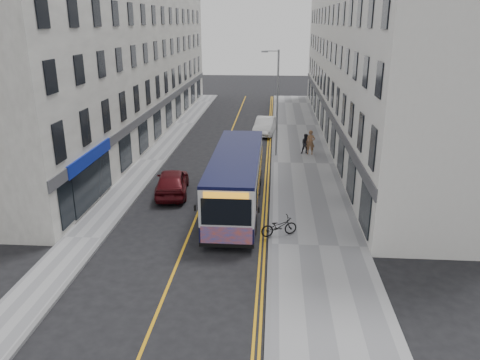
% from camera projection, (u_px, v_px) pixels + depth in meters
% --- Properties ---
extents(ground, '(140.00, 140.00, 0.00)m').
position_uv_depth(ground, '(190.00, 232.00, 23.29)').
color(ground, black).
rests_on(ground, ground).
extents(pavement_east, '(4.50, 64.00, 0.12)m').
position_uv_depth(pavement_east, '(303.00, 164.00, 34.15)').
color(pavement_east, '#939396').
rests_on(pavement_east, ground).
extents(pavement_west, '(2.00, 64.00, 0.12)m').
position_uv_depth(pavement_west, '(152.00, 160.00, 34.94)').
color(pavement_west, '#939396').
rests_on(pavement_west, ground).
extents(kerb_east, '(0.18, 64.00, 0.13)m').
position_uv_depth(kerb_east, '(273.00, 163.00, 34.31)').
color(kerb_east, slate).
rests_on(kerb_east, ground).
extents(kerb_west, '(0.18, 64.00, 0.13)m').
position_uv_depth(kerb_west, '(165.00, 161.00, 34.87)').
color(kerb_west, slate).
rests_on(kerb_west, ground).
extents(road_centre_line, '(0.12, 64.00, 0.01)m').
position_uv_depth(road_centre_line, '(219.00, 163.00, 34.61)').
color(road_centre_line, orange).
rests_on(road_centre_line, ground).
extents(road_dbl_yellow_inner, '(0.10, 64.00, 0.01)m').
position_uv_depth(road_dbl_yellow_inner, '(266.00, 164.00, 34.36)').
color(road_dbl_yellow_inner, orange).
rests_on(road_dbl_yellow_inner, ground).
extents(road_dbl_yellow_outer, '(0.10, 64.00, 0.01)m').
position_uv_depth(road_dbl_yellow_outer, '(269.00, 164.00, 34.35)').
color(road_dbl_yellow_outer, orange).
rests_on(road_dbl_yellow_outer, ground).
extents(terrace_east, '(6.00, 46.00, 13.00)m').
position_uv_depth(terrace_east, '(362.00, 63.00, 40.18)').
color(terrace_east, white).
rests_on(terrace_east, ground).
extents(terrace_west, '(6.00, 46.00, 13.00)m').
position_uv_depth(terrace_west, '(129.00, 62.00, 41.63)').
color(terrace_west, silver).
rests_on(terrace_west, ground).
extents(streetlamp, '(1.32, 0.18, 8.00)m').
position_uv_depth(streetlamp, '(276.00, 100.00, 34.78)').
color(streetlamp, gray).
rests_on(streetlamp, ground).
extents(city_bus, '(2.56, 10.97, 3.19)m').
position_uv_depth(city_bus, '(236.00, 178.00, 25.73)').
color(city_bus, black).
rests_on(city_bus, ground).
extents(bicycle, '(1.92, 1.23, 0.95)m').
position_uv_depth(bicycle, '(279.00, 226.00, 22.50)').
color(bicycle, black).
rests_on(bicycle, pavement_east).
extents(pedestrian_near, '(0.76, 0.57, 1.88)m').
position_uv_depth(pedestrian_near, '(310.00, 142.00, 36.08)').
color(pedestrian_near, '#976845').
rests_on(pedestrian_near, pavement_east).
extents(pedestrian_far, '(0.80, 0.64, 1.57)m').
position_uv_depth(pedestrian_far, '(306.00, 144.00, 36.24)').
color(pedestrian_far, black).
rests_on(pedestrian_far, pavement_east).
extents(car_white, '(2.19, 4.84, 1.54)m').
position_uv_depth(car_white, '(265.00, 126.00, 43.04)').
color(car_white, silver).
rests_on(car_white, ground).
extents(car_maroon, '(2.46, 4.83, 1.57)m').
position_uv_depth(car_maroon, '(172.00, 182.00, 28.12)').
color(car_maroon, '#520D13').
rests_on(car_maroon, ground).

